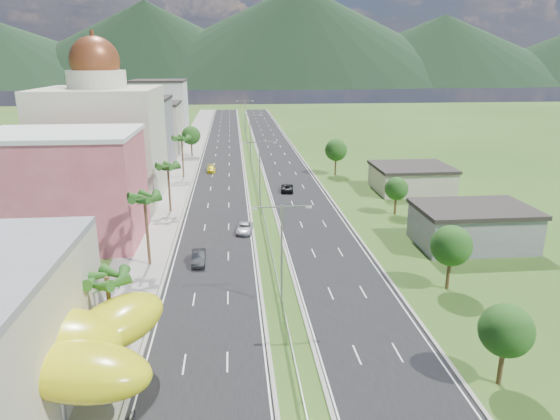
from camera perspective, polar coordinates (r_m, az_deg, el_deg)
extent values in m
plane|color=#2D5119|center=(45.18, 1.48, -16.61)|extent=(500.00, 500.00, 0.00)
cube|color=black|center=(129.80, -6.63, 5.76)|extent=(11.00, 260.00, 0.04)
cube|color=black|center=(130.35, 0.01, 5.92)|extent=(11.00, 260.00, 0.04)
cube|color=gray|center=(130.35, -10.83, 5.64)|extent=(7.00, 260.00, 0.12)
cube|color=gray|center=(112.13, -2.94, 4.39)|extent=(0.08, 216.00, 0.28)
cube|color=gray|center=(212.83, -4.23, 10.27)|extent=(0.10, 0.12, 0.70)
cylinder|color=gray|center=(51.42, 0.19, -5.30)|extent=(0.20, 0.20, 11.00)
cube|color=gray|center=(49.54, -1.46, 0.33)|extent=(2.88, 0.12, 0.12)
cube|color=gray|center=(49.81, 1.84, 0.42)|extent=(2.88, 0.12, 0.12)
cube|color=silver|center=(49.50, -2.94, 0.18)|extent=(0.60, 0.25, 0.18)
cube|color=silver|center=(50.01, 3.30, 0.35)|extent=(0.60, 0.25, 0.18)
cylinder|color=gray|center=(89.62, -2.33, 4.39)|extent=(0.20, 0.20, 11.00)
cube|color=gray|center=(88.55, -3.31, 7.72)|extent=(2.88, 0.12, 0.12)
cube|color=gray|center=(88.71, -1.44, 7.76)|extent=(2.88, 0.12, 0.12)
cube|color=silver|center=(88.53, -4.15, 7.64)|extent=(0.60, 0.25, 0.18)
cube|color=silver|center=(88.82, -0.61, 7.71)|extent=(0.60, 0.25, 0.18)
cylinder|color=gray|center=(133.86, -3.43, 8.56)|extent=(0.20, 0.20, 11.00)
cube|color=gray|center=(133.15, -4.10, 10.80)|extent=(2.88, 0.12, 0.12)
cube|color=gray|center=(133.25, -2.84, 10.83)|extent=(2.88, 0.12, 0.12)
cube|color=silver|center=(133.13, -4.66, 10.75)|extent=(0.60, 0.25, 0.18)
cube|color=silver|center=(133.33, -2.28, 10.80)|extent=(0.60, 0.25, 0.18)
cylinder|color=gray|center=(178.48, -3.99, 10.65)|extent=(0.20, 0.20, 11.00)
cube|color=gray|center=(177.95, -4.50, 12.34)|extent=(2.88, 0.12, 0.12)
cube|color=gray|center=(178.02, -3.55, 12.36)|extent=(2.88, 0.12, 0.12)
cube|color=silver|center=(177.94, -4.92, 12.30)|extent=(0.60, 0.25, 0.18)
cube|color=silver|center=(178.08, -3.13, 12.34)|extent=(0.60, 0.25, 0.18)
cylinder|color=gray|center=(40.01, -23.70, -19.73)|extent=(0.50, 0.50, 4.00)
cylinder|color=gray|center=(43.40, -19.06, -16.04)|extent=(0.50, 0.50, 4.00)
cube|color=#BA4C5A|center=(75.22, -23.36, 2.11)|extent=(20.00, 15.00, 15.00)
cube|color=beige|center=(96.42, -19.53, 7.06)|extent=(20.00, 20.00, 20.00)
cylinder|color=beige|center=(95.31, -20.22, 13.87)|extent=(10.00, 10.00, 3.00)
sphere|color=brown|center=(95.25, -20.41, 15.66)|extent=(8.40, 8.40, 8.40)
cube|color=slate|center=(120.65, -16.23, 8.20)|extent=(16.00, 15.00, 16.00)
cube|color=#B8AC98|center=(142.33, -14.61, 8.96)|extent=(16.00, 15.00, 13.00)
cube|color=silver|center=(164.65, -13.47, 10.94)|extent=(16.00, 15.00, 18.00)
cube|color=slate|center=(73.90, 21.12, -1.93)|extent=(15.00, 10.00, 5.00)
cube|color=#B8AC98|center=(101.25, 14.76, 3.39)|extent=(14.00, 12.00, 4.40)
cylinder|color=#47301C|center=(46.00, -18.77, -11.50)|extent=(0.36, 0.36, 7.50)
cylinder|color=#47301C|center=(63.71, -14.94, -2.38)|extent=(0.36, 0.36, 9.00)
cylinder|color=#47301C|center=(85.67, -12.55, 2.37)|extent=(0.36, 0.36, 8.00)
cylinder|color=#47301C|center=(109.84, -11.07, 5.85)|extent=(0.36, 0.36, 8.80)
cylinder|color=#47301C|center=(134.69, -10.06, 7.07)|extent=(0.40, 0.40, 4.90)
sphere|color=#25551A|center=(134.20, -10.13, 8.40)|extent=(4.90, 4.90, 4.90)
cylinder|color=#47301C|center=(44.70, 24.00, -15.45)|extent=(0.40, 0.40, 4.20)
sphere|color=#25551A|center=(43.38, 24.43, -12.42)|extent=(4.20, 4.20, 4.20)
cylinder|color=#47301C|center=(59.27, 18.71, -6.51)|extent=(0.40, 0.40, 4.55)
sphere|color=#25551A|center=(58.21, 18.98, -3.87)|extent=(4.55, 4.55, 4.55)
cylinder|color=#47301C|center=(85.01, 13.06, 0.78)|extent=(0.40, 0.40, 3.85)
sphere|color=#25551A|center=(84.38, 13.17, 2.39)|extent=(3.85, 3.85, 3.85)
cylinder|color=#47301C|center=(112.01, 6.37, 5.25)|extent=(0.40, 0.40, 4.90)
sphere|color=#25551A|center=(111.42, 6.42, 6.84)|extent=(4.90, 4.90, 4.90)
imported|color=black|center=(64.19, -9.26, -5.37)|extent=(1.76, 4.84, 1.58)
imported|color=#B4B8BC|center=(74.64, -4.08, -2.06)|extent=(2.85, 5.08, 1.34)
imported|color=gold|center=(115.49, -7.87, 4.68)|extent=(2.12, 4.84, 1.39)
imported|color=black|center=(97.59, 0.82, 2.59)|extent=(2.90, 5.36, 1.43)
imported|color=black|center=(39.51, -16.54, -21.74)|extent=(0.65, 2.10, 1.34)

